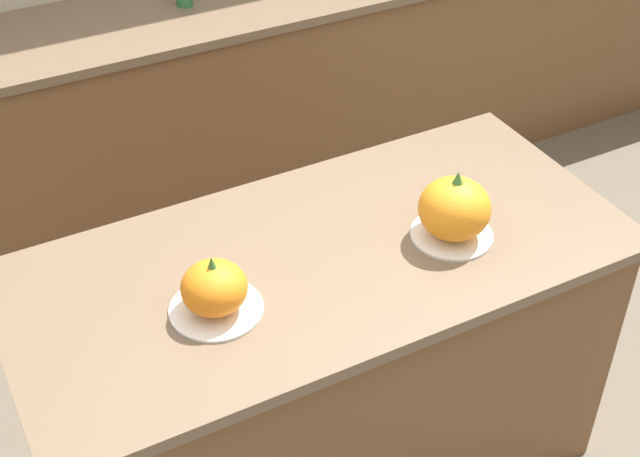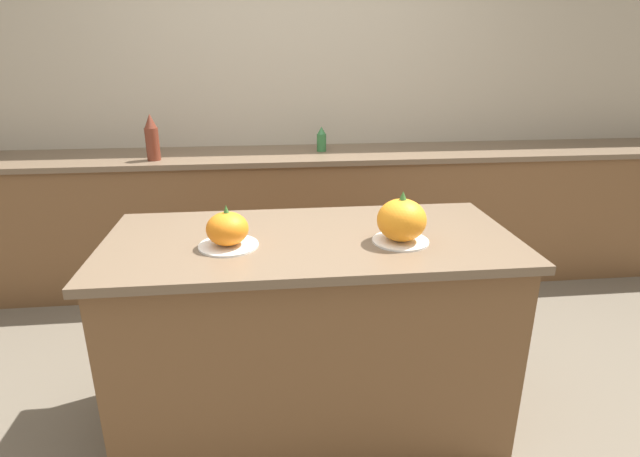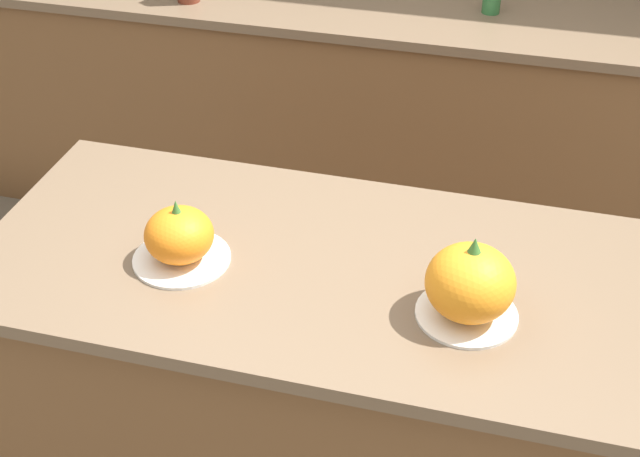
% 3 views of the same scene
% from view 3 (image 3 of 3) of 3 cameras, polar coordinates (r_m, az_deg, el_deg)
% --- Properties ---
extents(kitchen_island, '(1.64, 0.76, 0.89)m').
position_cam_3_polar(kitchen_island, '(2.36, 0.21, -10.83)').
color(kitchen_island, brown).
rests_on(kitchen_island, ground_plane).
extents(back_counter, '(6.00, 0.60, 0.93)m').
position_cam_3_polar(back_counter, '(3.53, 6.48, 6.70)').
color(back_counter, brown).
rests_on(back_counter, ground_plane).
extents(pumpkin_cake_left, '(0.23, 0.23, 0.17)m').
position_cam_3_polar(pumpkin_cake_left, '(2.06, -8.99, -0.57)').
color(pumpkin_cake_left, white).
rests_on(pumpkin_cake_left, kitchen_island).
extents(pumpkin_cake_right, '(0.22, 0.22, 0.21)m').
position_cam_3_polar(pumpkin_cake_right, '(1.90, 9.58, -3.55)').
color(pumpkin_cake_right, white).
rests_on(pumpkin_cake_right, kitchen_island).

